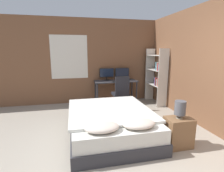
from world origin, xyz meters
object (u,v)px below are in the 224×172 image
object	(u,v)px
nightstand	(178,132)
monitor_left	(107,73)
monitor_right	(122,73)
desk	(116,84)
bed	(111,122)
computer_mouse	(125,81)
bookshelf	(158,74)
bedside_lamp	(180,108)
keyboard	(117,81)
office_chair	(121,96)

from	to	relation	value
nightstand	monitor_left	bearing A→B (deg)	103.03
monitor_right	nightstand	bearing A→B (deg)	-86.69
desk	monitor_right	distance (m)	0.46
bed	monitor_left	bearing A→B (deg)	80.71
desk	computer_mouse	distance (m)	0.34
monitor_left	bookshelf	size ratio (longest dim) A/B	0.27
computer_mouse	bedside_lamp	bearing A→B (deg)	-86.29
nightstand	keyboard	bearing A→B (deg)	99.28
bed	monitor_left	distance (m)	2.45
monitor_left	bookshelf	xyz separation A→B (m)	(1.52, -0.57, -0.01)
nightstand	office_chair	size ratio (longest dim) A/B	0.54
nightstand	office_chair	xyz separation A→B (m)	(-0.45, 2.19, 0.13)
bed	computer_mouse	xyz separation A→B (m)	(0.91, 1.97, 0.50)
nightstand	bedside_lamp	world-z (taller)	bedside_lamp
desk	computer_mouse	bearing A→B (deg)	-33.03
monitor_right	office_chair	world-z (taller)	monitor_right
bedside_lamp	keyboard	size ratio (longest dim) A/B	0.89
nightstand	desk	world-z (taller)	desk
desk	bookshelf	xyz separation A→B (m)	(1.26, -0.40, 0.32)
computer_mouse	office_chair	bearing A→B (deg)	-119.36
bed	monitor_right	bearing A→B (deg)	68.70
bedside_lamp	monitor_left	distance (m)	3.11
keyboard	computer_mouse	world-z (taller)	computer_mouse
bed	bookshelf	bearing A→B (deg)	42.55
nightstand	keyboard	distance (m)	2.76
bed	desk	distance (m)	2.27
bedside_lamp	bookshelf	xyz separation A→B (m)	(0.82, 2.45, 0.24)
computer_mouse	bookshelf	bearing A→B (deg)	-12.94
bedside_lamp	office_chair	bearing A→B (deg)	101.61
bed	nightstand	xyz separation A→B (m)	(1.08, -0.71, 0.01)
keyboard	computer_mouse	bearing A→B (deg)	0.00
bedside_lamp	monitor_right	world-z (taller)	monitor_right
keyboard	nightstand	bearing A→B (deg)	-80.72
nightstand	bookshelf	world-z (taller)	bookshelf
bed	monitor_right	distance (m)	2.59
monitor_right	office_chair	size ratio (longest dim) A/B	0.48
desk	office_chair	size ratio (longest dim) A/B	1.40
bed	keyboard	world-z (taller)	keyboard
bed	monitor_left	world-z (taller)	monitor_left
office_chair	bedside_lamp	bearing A→B (deg)	-78.39
nightstand	monitor_left	world-z (taller)	monitor_left
desk	computer_mouse	world-z (taller)	computer_mouse
office_chair	computer_mouse	bearing A→B (deg)	60.64
keyboard	computer_mouse	size ratio (longest dim) A/B	4.97
office_chair	bookshelf	distance (m)	1.42
monitor_left	keyboard	xyz separation A→B (m)	(0.26, -0.35, -0.22)
computer_mouse	office_chair	size ratio (longest dim) A/B	0.07
desk	bed	bearing A→B (deg)	-106.66
bookshelf	bed	bearing A→B (deg)	-137.45
keyboard	bookshelf	xyz separation A→B (m)	(1.26, -0.23, 0.21)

